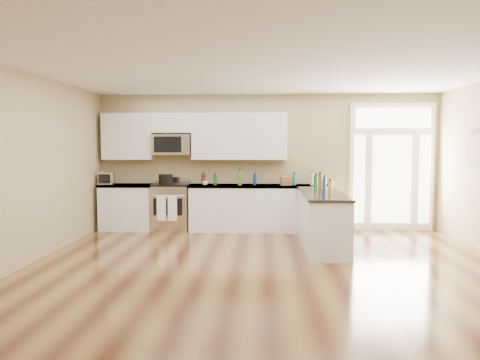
% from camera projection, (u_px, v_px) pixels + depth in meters
% --- Properties ---
extents(ground, '(8.00, 8.00, 0.00)m').
position_uv_depth(ground, '(270.00, 284.00, 5.86)').
color(ground, '#492514').
extents(room_shell, '(8.00, 8.00, 8.00)m').
position_uv_depth(room_shell, '(270.00, 148.00, 5.74)').
color(room_shell, tan).
rests_on(room_shell, ground).
extents(back_cabinet_left, '(1.10, 0.66, 0.94)m').
position_uv_depth(back_cabinet_left, '(128.00, 209.00, 9.64)').
color(back_cabinet_left, white).
rests_on(back_cabinet_left, ground).
extents(back_cabinet_right, '(2.85, 0.66, 0.94)m').
position_uv_depth(back_cabinet_right, '(259.00, 210.00, 9.51)').
color(back_cabinet_right, white).
rests_on(back_cabinet_right, ground).
extents(peninsula_cabinet, '(0.69, 2.32, 0.94)m').
position_uv_depth(peninsula_cabinet, '(322.00, 222.00, 8.02)').
color(peninsula_cabinet, white).
rests_on(peninsula_cabinet, ground).
extents(upper_cabinet_left, '(1.04, 0.33, 0.95)m').
position_uv_depth(upper_cabinet_left, '(128.00, 136.00, 9.68)').
color(upper_cabinet_left, white).
rests_on(upper_cabinet_left, room_shell).
extents(upper_cabinet_right, '(1.94, 0.33, 0.95)m').
position_uv_depth(upper_cabinet_right, '(239.00, 136.00, 9.57)').
color(upper_cabinet_right, white).
rests_on(upper_cabinet_right, room_shell).
extents(upper_cabinet_short, '(0.82, 0.33, 0.40)m').
position_uv_depth(upper_cabinet_short, '(172.00, 123.00, 9.61)').
color(upper_cabinet_short, white).
rests_on(upper_cabinet_short, room_shell).
extents(microwave, '(0.78, 0.41, 0.42)m').
position_uv_depth(microwave, '(172.00, 144.00, 9.61)').
color(microwave, silver).
rests_on(microwave, room_shell).
extents(entry_door, '(1.70, 0.10, 2.60)m').
position_uv_depth(entry_door, '(391.00, 167.00, 9.58)').
color(entry_door, white).
rests_on(entry_door, ground).
extents(wall_art_near, '(0.05, 0.58, 0.58)m').
position_uv_depth(wall_art_near, '(477.00, 148.00, 7.76)').
color(wall_art_near, black).
rests_on(wall_art_near, room_shell).
extents(kitchen_range, '(0.76, 0.68, 1.08)m').
position_uv_depth(kitchen_range, '(171.00, 207.00, 9.60)').
color(kitchen_range, silver).
rests_on(kitchen_range, ground).
extents(stockpot, '(0.30, 0.30, 0.22)m').
position_uv_depth(stockpot, '(166.00, 179.00, 9.45)').
color(stockpot, black).
rests_on(stockpot, kitchen_range).
extents(toaster_oven, '(0.33, 0.27, 0.25)m').
position_uv_depth(toaster_oven, '(106.00, 178.00, 9.56)').
color(toaster_oven, silver).
rests_on(toaster_oven, back_cabinet_left).
extents(cardboard_box, '(0.25, 0.20, 0.18)m').
position_uv_depth(cardboard_box, '(286.00, 181.00, 9.39)').
color(cardboard_box, brown).
rests_on(cardboard_box, back_cabinet_right).
extents(bowl_left, '(0.26, 0.26, 0.05)m').
position_uv_depth(bowl_left, '(106.00, 183.00, 9.56)').
color(bowl_left, white).
rests_on(bowl_left, back_cabinet_left).
extents(bowl_peninsula, '(0.22, 0.22, 0.06)m').
position_uv_depth(bowl_peninsula, '(323.00, 189.00, 8.36)').
color(bowl_peninsula, white).
rests_on(bowl_peninsula, peninsula_cabinet).
extents(cup_counter, '(0.12, 0.12, 0.08)m').
position_uv_depth(cup_counter, '(205.00, 183.00, 9.42)').
color(cup_counter, white).
rests_on(cup_counter, back_cabinet_right).
extents(counter_bottles, '(2.41, 2.40, 0.31)m').
position_uv_depth(counter_bottles, '(281.00, 181.00, 8.85)').
color(counter_bottles, '#19591E').
rests_on(counter_bottles, back_cabinet_right).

